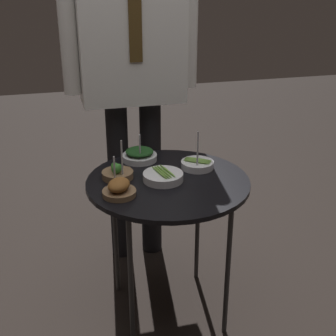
# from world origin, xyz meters

# --- Properties ---
(ground_plane) EXTENTS (8.00, 8.00, 0.00)m
(ground_plane) POSITION_xyz_m (0.00, 0.00, 0.00)
(ground_plane) COLOR black
(serving_cart) EXTENTS (0.64, 0.64, 0.63)m
(serving_cart) POSITION_xyz_m (0.00, 0.00, 0.58)
(serving_cart) COLOR black
(serving_cart) RESTS_ON ground_plane
(bowl_asparagus_back_left) EXTENTS (0.16, 0.16, 0.04)m
(bowl_asparagus_back_left) POSITION_xyz_m (-0.02, 0.00, 0.65)
(bowl_asparagus_back_left) COLOR silver
(bowl_asparagus_back_left) RESTS_ON serving_cart
(bowl_roast_far_rim) EXTENTS (0.12, 0.13, 0.14)m
(bowl_roast_far_rim) POSITION_xyz_m (-0.20, -0.08, 0.66)
(bowl_roast_far_rim) COLOR brown
(bowl_roast_far_rim) RESTS_ON serving_cart
(bowl_asparagus_front_left) EXTENTS (0.13, 0.13, 0.17)m
(bowl_asparagus_front_left) POSITION_xyz_m (0.15, 0.08, 0.65)
(bowl_asparagus_front_left) COLOR silver
(bowl_asparagus_front_left) RESTS_ON serving_cart
(bowl_broccoli_front_center) EXTENTS (0.12, 0.12, 0.17)m
(bowl_broccoli_front_center) POSITION_xyz_m (-0.19, 0.07, 0.65)
(bowl_broccoli_front_center) COLOR brown
(bowl_broccoli_front_center) RESTS_ON serving_cart
(bowl_spinach_mid_left) EXTENTS (0.15, 0.15, 0.13)m
(bowl_spinach_mid_left) POSITION_xyz_m (-0.07, 0.22, 0.65)
(bowl_spinach_mid_left) COLOR silver
(bowl_spinach_mid_left) RESTS_ON serving_cart
(waiter_figure) EXTENTS (0.61, 0.23, 1.66)m
(waiter_figure) POSITION_xyz_m (-0.04, 0.49, 1.05)
(waiter_figure) COLOR black
(waiter_figure) RESTS_ON ground_plane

